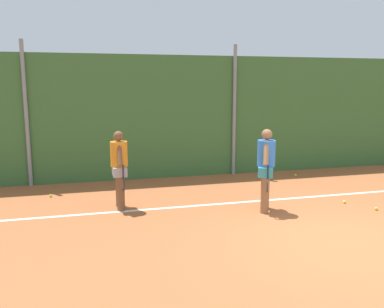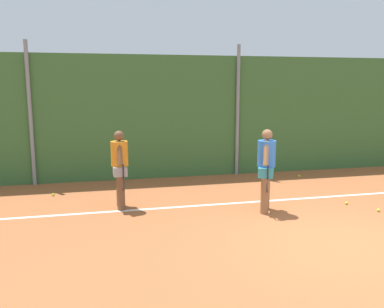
% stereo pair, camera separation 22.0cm
% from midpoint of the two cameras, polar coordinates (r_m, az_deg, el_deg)
% --- Properties ---
extents(ground_plane, '(29.31, 29.31, 0.00)m').
position_cam_midpoint_polar(ground_plane, '(8.47, 15.29, -8.12)').
color(ground_plane, '#A85B33').
extents(hedge_fence_backdrop, '(19.05, 0.25, 3.34)m').
position_cam_midpoint_polar(hedge_fence_backdrop, '(11.62, 6.74, 5.39)').
color(hedge_fence_backdrop, '#386633').
rests_on(hedge_fence_backdrop, ground_plane).
extents(fence_post_left, '(0.10, 0.10, 3.65)m').
position_cam_midpoint_polar(fence_post_left, '(10.88, -21.46, 5.28)').
color(fence_post_left, gray).
rests_on(fence_post_left, ground_plane).
extents(fence_post_center, '(0.10, 0.10, 3.65)m').
position_cam_midpoint_polar(fence_post_center, '(11.44, 7.05, 6.08)').
color(fence_post_center, gray).
rests_on(fence_post_center, ground_plane).
extents(court_baseline_paint, '(13.92, 0.10, 0.01)m').
position_cam_midpoint_polar(court_baseline_paint, '(9.26, 12.58, -6.43)').
color(court_baseline_paint, white).
rests_on(court_baseline_paint, ground_plane).
extents(player_foreground_near, '(0.48, 0.74, 1.69)m').
position_cam_midpoint_polar(player_foreground_near, '(8.23, 11.25, -1.69)').
color(player_foreground_near, '#8C603D').
rests_on(player_foreground_near, ground_plane).
extents(player_midcourt, '(0.35, 0.77, 1.63)m').
position_cam_midpoint_polar(player_midcourt, '(8.41, -9.48, -1.61)').
color(player_midcourt, brown).
rests_on(player_midcourt, ground_plane).
extents(tennis_ball_0, '(0.07, 0.07, 0.07)m').
position_cam_midpoint_polar(tennis_ball_0, '(9.39, 21.73, -6.50)').
color(tennis_ball_0, '#CCDB33').
rests_on(tennis_ball_0, ground_plane).
extents(tennis_ball_2, '(0.07, 0.07, 0.07)m').
position_cam_midpoint_polar(tennis_ball_2, '(9.89, -18.52, -5.50)').
color(tennis_ball_2, '#CCDB33').
rests_on(tennis_ball_2, ground_plane).
extents(tennis_ball_4, '(0.07, 0.07, 0.07)m').
position_cam_midpoint_polar(tennis_ball_4, '(9.14, 25.60, -7.21)').
color(tennis_ball_4, '#CCDB33').
rests_on(tennis_ball_4, ground_plane).
extents(tennis_ball_6, '(0.07, 0.07, 0.07)m').
position_cam_midpoint_polar(tennis_ball_6, '(11.69, 15.51, -3.01)').
color(tennis_ball_6, '#CCDB33').
rests_on(tennis_ball_6, ground_plane).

